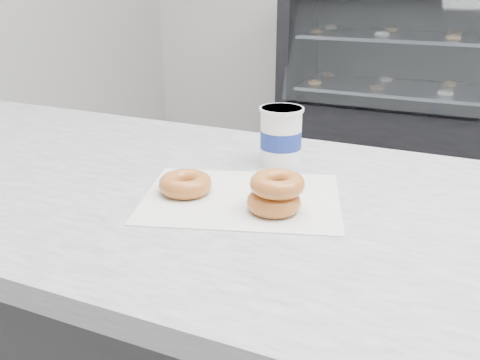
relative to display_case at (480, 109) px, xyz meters
The scene contains 5 objects.
display_case is the anchor object (origin of this frame).
wax_paper 2.79m from the display_case, 97.78° to the right, with size 0.34×0.26×0.00m, color silver.
donut_single 2.83m from the display_case, 99.75° to the right, with size 0.10×0.10×0.03m, color orange.
donut_stack 2.81m from the display_case, 96.20° to the right, with size 0.13×0.13×0.06m.
coffee_cup 2.61m from the display_case, 98.38° to the right, with size 0.09×0.09×0.12m.
Camera 1 is at (-0.02, -1.40, 1.27)m, focal length 40.00 mm.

